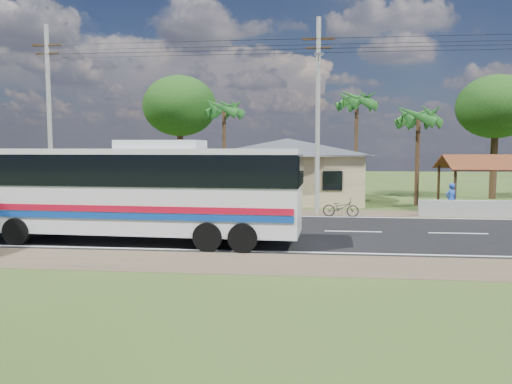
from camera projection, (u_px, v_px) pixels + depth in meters
ground at (252, 230)px, 22.57m from camera, size 120.00×120.00×0.00m
road at (252, 230)px, 22.57m from camera, size 120.00×16.00×0.03m
house at (287, 163)px, 35.11m from camera, size 12.40×10.00×5.00m
waiting_shed at (487, 165)px, 29.39m from camera, size 5.20×4.48×3.35m
concrete_barrier at (485, 209)px, 26.82m from camera, size 7.00×0.30×0.90m
utility_poles at (312, 112)px, 28.22m from camera, size 32.80×2.22×11.00m
palm_near at (418, 117)px, 31.98m from camera, size 2.80×2.80×6.70m
palm_mid at (357, 101)px, 36.68m from camera, size 2.80×2.80×8.20m
palm_far at (224, 109)px, 38.26m from camera, size 2.80×2.80×7.70m
tree_behind_house at (180, 106)px, 40.63m from camera, size 6.00×6.00×9.61m
tree_behind_shed at (496, 107)px, 36.16m from camera, size 5.60×5.60×9.02m
coach_bus at (136, 185)px, 19.43m from camera, size 13.01×3.33×4.00m
motorcycle at (341, 208)px, 26.97m from camera, size 1.98×0.86×1.01m
person at (451, 200)px, 27.09m from camera, size 0.78×0.65×1.83m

